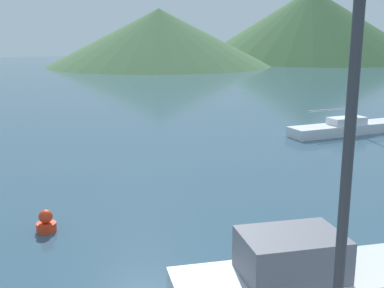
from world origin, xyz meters
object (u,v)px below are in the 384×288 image
(motorboat_near, at_px, (333,282))
(streetlamp, at_px, (352,96))
(buoy_marker, at_px, (46,222))
(sailboat_inner, at_px, (346,126))

(motorboat_near, bearing_deg, streetlamp, -120.28)
(motorboat_near, height_order, buoy_marker, motorboat_near)
(streetlamp, height_order, buoy_marker, streetlamp)
(motorboat_near, distance_m, buoy_marker, 8.17)
(sailboat_inner, bearing_deg, streetlamp, -131.27)
(streetlamp, relative_size, motorboat_near, 0.82)
(streetlamp, distance_m, sailboat_inner, 23.67)
(sailboat_inner, height_order, buoy_marker, sailboat_inner)
(motorboat_near, relative_size, sailboat_inner, 0.71)
(streetlamp, bearing_deg, sailboat_inner, 49.65)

